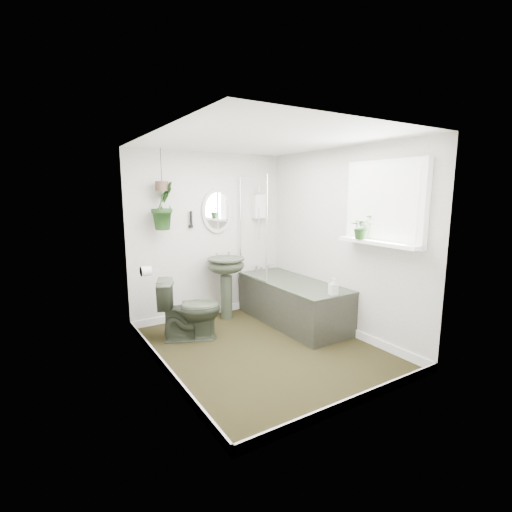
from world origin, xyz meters
TOP-DOWN VIEW (x-y plane):
  - floor at (0.00, 0.00)m, footprint 2.30×2.80m
  - ceiling at (0.00, 0.00)m, footprint 2.30×2.80m
  - wall_back at (0.00, 1.41)m, footprint 2.30×0.02m
  - wall_front at (0.00, -1.41)m, footprint 2.30×0.02m
  - wall_left at (-1.16, 0.00)m, footprint 0.02×2.80m
  - wall_right at (1.16, 0.00)m, footprint 0.02×2.80m
  - skirting at (0.00, 0.00)m, footprint 2.30×2.80m
  - bathtub at (0.80, 0.50)m, footprint 0.72×1.72m
  - bath_screen at (0.47, 0.99)m, footprint 0.04×0.72m
  - shower_box at (0.80, 1.34)m, footprint 0.20×0.10m
  - oval_mirror at (0.12, 1.37)m, footprint 0.46×0.03m
  - wall_sconce at (-0.28, 1.36)m, footprint 0.04×0.04m
  - toilet_roll_holder at (-1.10, 0.70)m, footprint 0.11×0.11m
  - window_recess at (1.09, -0.70)m, footprint 0.08×1.00m
  - window_sill at (1.02, -0.70)m, footprint 0.18×1.00m
  - window_blinds at (1.04, -0.70)m, footprint 0.01×0.86m
  - toilet at (-0.60, 0.70)m, footprint 0.84×0.67m
  - pedestal_sink at (0.12, 1.13)m, footprint 0.60×0.55m
  - sill_plant at (0.97, -0.50)m, footprint 0.27×0.25m
  - hanging_plant at (-0.70, 1.25)m, footprint 0.42×0.43m
  - soap_bottle at (0.79, -0.28)m, footprint 0.11×0.11m
  - hanging_pot at (-0.70, 1.25)m, footprint 0.16×0.16m

SIDE VIEW (x-z plane):
  - floor at x=0.00m, z-range -0.02..0.00m
  - skirting at x=0.00m, z-range 0.00..0.10m
  - bathtub at x=0.80m, z-range 0.00..0.58m
  - toilet at x=-0.60m, z-range 0.00..0.75m
  - pedestal_sink at x=0.12m, z-range 0.00..0.87m
  - soap_bottle at x=0.79m, z-range 0.58..0.78m
  - toilet_roll_holder at x=-1.10m, z-range 0.84..0.96m
  - wall_back at x=0.00m, z-range 0.00..2.30m
  - wall_front at x=0.00m, z-range 0.00..2.30m
  - wall_left at x=-1.16m, z-range 0.00..2.30m
  - wall_right at x=1.16m, z-range 0.00..2.30m
  - window_sill at x=1.02m, z-range 1.21..1.25m
  - bath_screen at x=0.47m, z-range 0.58..1.98m
  - sill_plant at x=0.97m, z-range 1.25..1.52m
  - wall_sconce at x=-0.28m, z-range 1.29..1.51m
  - oval_mirror at x=0.12m, z-range 1.19..1.81m
  - shower_box at x=0.80m, z-range 1.38..1.73m
  - hanging_plant at x=-0.70m, z-range 1.29..1.90m
  - window_recess at x=1.09m, z-range 1.20..2.10m
  - window_blinds at x=1.04m, z-range 1.27..2.03m
  - hanging_pot at x=-0.70m, z-range 1.78..1.90m
  - ceiling at x=0.00m, z-range 2.30..2.32m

